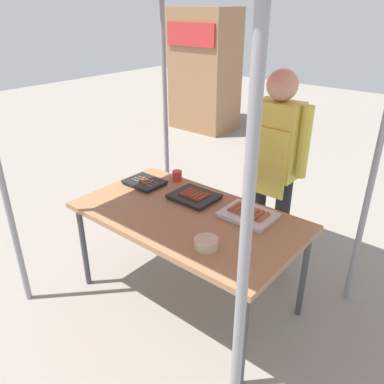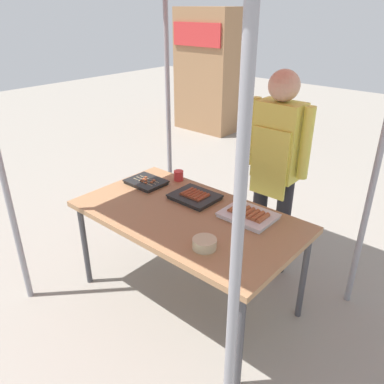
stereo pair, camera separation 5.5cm
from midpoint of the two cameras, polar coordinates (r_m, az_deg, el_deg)
ground_plane at (r=3.13m, az=-0.10°, el=-15.28°), size 18.00×18.00×0.00m
stall_table at (r=2.72m, az=-0.11°, el=-4.19°), size 1.60×0.90×0.75m
tray_grilled_sausages at (r=2.67m, az=8.91°, el=-3.37°), size 0.36×0.28×0.05m
tray_meat_skewers at (r=3.15m, az=-6.32°, el=1.47°), size 0.30×0.24×0.04m
tray_pork_links at (r=2.89m, az=0.94°, el=-0.66°), size 0.34×0.28×0.05m
condiment_bowl at (r=2.32m, az=2.55°, el=-7.63°), size 0.15×0.15×0.06m
drink_cup_near_edge at (r=3.19m, az=-1.50°, el=2.46°), size 0.08×0.08×0.08m
vendor_woman at (r=3.05m, az=12.87°, el=4.71°), size 0.52×0.23×1.66m
neighbor_stall_left at (r=7.07m, az=3.01°, el=17.48°), size 1.09×0.78×2.04m
neighbor_stall_right at (r=7.57m, az=4.31°, el=16.50°), size 0.70×0.65×1.64m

